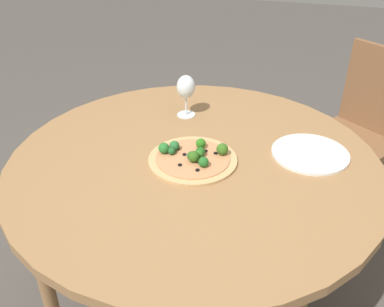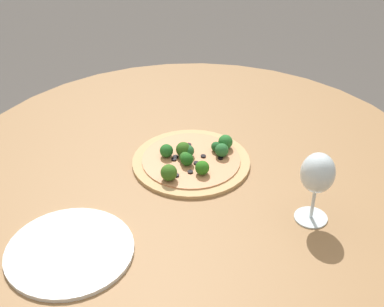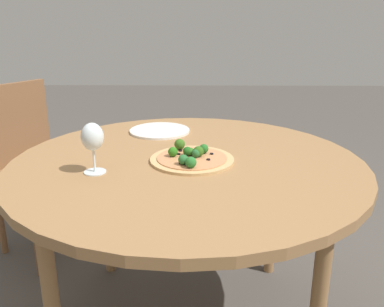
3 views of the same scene
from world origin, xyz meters
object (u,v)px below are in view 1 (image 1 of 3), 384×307
(chair, at_px, (358,131))
(plate_near, at_px, (310,153))
(pizza, at_px, (192,157))
(wine_glass, at_px, (186,88))

(chair, distance_m, plate_near, 0.79)
(pizza, relative_size, wine_glass, 1.77)
(chair, height_order, wine_glass, wine_glass)
(wine_glass, bearing_deg, plate_near, -109.21)
(chair, relative_size, plate_near, 3.33)
(wine_glass, distance_m, plate_near, 0.56)
(wine_glass, xyz_separation_m, plate_near, (-0.18, -0.52, -0.12))
(chair, distance_m, wine_glass, 0.99)
(chair, bearing_deg, plate_near, -71.87)
(pizza, bearing_deg, plate_near, -69.20)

